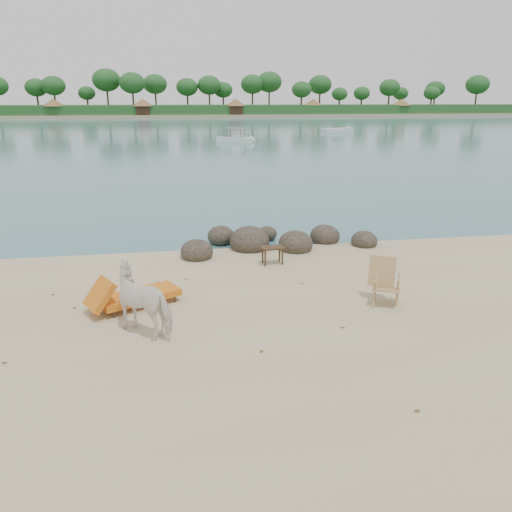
# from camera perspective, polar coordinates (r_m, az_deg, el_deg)

# --- Properties ---
(water) EXTENTS (400.00, 400.00, 0.00)m
(water) POSITION_cam_1_polar(r_m,az_deg,el_deg) (99.15, -9.28, 14.62)
(water) COLOR #396972
(water) RESTS_ON ground
(far_shore) EXTENTS (420.00, 90.00, 1.40)m
(far_shore) POSITION_cam_1_polar(r_m,az_deg,el_deg) (179.10, -9.68, 15.77)
(far_shore) COLOR tan
(far_shore) RESTS_ON ground
(far_scenery) EXTENTS (420.00, 18.00, 9.50)m
(far_scenery) POSITION_cam_1_polar(r_m,az_deg,el_deg) (145.75, -9.62, 16.68)
(far_scenery) COLOR #1E4C1E
(far_scenery) RESTS_ON ground
(boulders) EXTENTS (6.30, 2.80, 0.94)m
(boulders) POSITION_cam_1_polar(r_m,az_deg,el_deg) (15.89, 1.57, 1.60)
(boulders) COLOR #2E261E
(boulders) RESTS_ON ground
(cow) EXTENTS (1.70, 1.62, 1.36)m
(cow) POSITION_cam_1_polar(r_m,az_deg,el_deg) (10.25, -12.44, -4.98)
(cow) COLOR white
(cow) RESTS_ON ground
(side_table) EXTENTS (0.65, 0.44, 0.50)m
(side_table) POSITION_cam_1_polar(r_m,az_deg,el_deg) (14.21, 1.89, -0.05)
(side_table) COLOR #332414
(side_table) RESTS_ON ground
(lounge_chair) EXTENTS (2.36, 1.71, 0.67)m
(lounge_chair) POSITION_cam_1_polar(r_m,az_deg,el_deg) (11.64, -13.21, -4.09)
(lounge_chair) COLOR #CA6417
(lounge_chair) RESTS_ON ground
(deck_chair) EXTENTS (0.93, 0.95, 1.04)m
(deck_chair) POSITION_cam_1_polar(r_m,az_deg,el_deg) (11.72, 14.74, -3.11)
(deck_chair) COLOR tan
(deck_chair) RESTS_ON ground
(boat_mid) EXTENTS (4.73, 3.71, 2.43)m
(boat_mid) POSITION_cam_1_polar(r_m,az_deg,el_deg) (57.85, -2.37, 14.17)
(boat_mid) COLOR silver
(boat_mid) RESTS_ON water
(boat_far) EXTENTS (5.97, 3.63, 0.69)m
(boat_far) POSITION_cam_1_polar(r_m,az_deg,el_deg) (75.95, 9.29, 14.08)
(boat_far) COLOR silver
(boat_far) RESTS_ON water
(dead_leaves) EXTENTS (8.94, 6.54, 0.00)m
(dead_leaves) POSITION_cam_1_polar(r_m,az_deg,el_deg) (10.75, -4.21, -7.44)
(dead_leaves) COLOR brown
(dead_leaves) RESTS_ON ground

